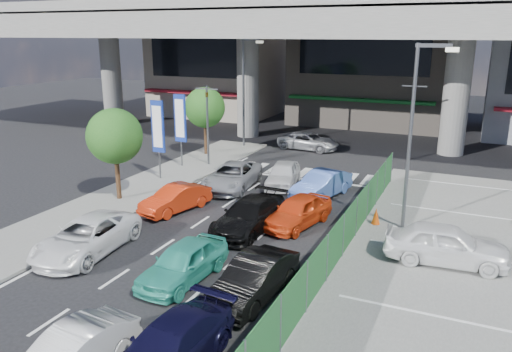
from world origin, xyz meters
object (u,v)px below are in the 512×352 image
at_px(hatch_black_mid_right, 254,279).
at_px(parked_sedan_white, 446,244).
at_px(traffic_light_left, 207,106).
at_px(signboard_far, 180,120).
at_px(signboard_near, 158,129).
at_px(taxi_orange_left, 175,199).
at_px(taxi_orange_right, 298,211).
at_px(crossing_wagon_silver, 308,141).
at_px(traffic_light_right, 413,102).
at_px(sedan_white_mid_left, 86,237).
at_px(sedan_white_front_mid, 283,174).
at_px(wagon_silver_front_left, 232,176).
at_px(street_lamp_right, 416,123).
at_px(street_lamp_left, 246,84).
at_px(tree_far, 205,108).
at_px(minivan_navy_back, 170,346).
at_px(traffic_cone, 376,216).
at_px(kei_truck_front_right, 322,184).
at_px(sedan_black_mid, 249,215).
at_px(tree_near, 115,136).
at_px(taxi_teal_mid, 183,262).

bearing_deg(hatch_black_mid_right, parked_sedan_white, 47.97).
distance_m(traffic_light_left, signboard_far, 1.93).
bearing_deg(signboard_near, taxi_orange_left, -47.93).
relative_size(taxi_orange_right, crossing_wagon_silver, 0.90).
height_order(traffic_light_right, hatch_black_mid_right, traffic_light_right).
height_order(sedan_white_mid_left, sedan_white_front_mid, same).
distance_m(hatch_black_mid_right, wagon_silver_front_left, 12.09).
distance_m(signboard_near, signboard_far, 3.03).
distance_m(street_lamp_right, taxi_orange_right, 6.31).
relative_size(street_lamp_left, taxi_orange_right, 1.98).
height_order(traffic_light_right, tree_far, traffic_light_right).
bearing_deg(traffic_light_left, minivan_navy_back, -63.49).
xyz_separation_m(street_lamp_left, traffic_cone, (12.15, -12.05, -4.33)).
distance_m(minivan_navy_back, hatch_black_mid_right, 4.17).
xyz_separation_m(crossing_wagon_silver, parked_sedan_white, (10.72, -16.21, 0.19)).
height_order(sedan_white_mid_left, crossing_wagon_silver, sedan_white_mid_left).
xyz_separation_m(traffic_light_left, minivan_navy_back, (9.12, -18.29, -3.30)).
bearing_deg(signboard_near, traffic_light_right, 40.91).
xyz_separation_m(traffic_light_left, street_lamp_left, (-0.13, 6.00, 0.83)).
distance_m(traffic_light_right, kei_truck_front_right, 11.12).
relative_size(wagon_silver_front_left, traffic_cone, 6.61).
height_order(sedan_black_mid, wagon_silver_front_left, same).
relative_size(minivan_navy_back, sedan_white_front_mid, 1.08).
bearing_deg(traffic_light_right, tree_far, -161.31).
distance_m(signboard_far, parked_sedan_white, 18.53).
bearing_deg(tree_near, traffic_light_left, 84.29).
xyz_separation_m(traffic_light_right, wagon_silver_front_left, (-8.12, -10.68, -3.25)).
height_order(traffic_light_right, traffic_cone, traffic_light_right).
bearing_deg(street_lamp_left, sedan_white_front_mid, -52.91).
height_order(crossing_wagon_silver, traffic_cone, crossing_wagon_silver).
bearing_deg(tree_far, sedan_white_front_mid, -31.40).
bearing_deg(taxi_orange_right, sedan_white_front_mid, 130.10).
relative_size(tree_near, kei_truck_front_right, 1.15).
distance_m(sedan_black_mid, taxi_orange_right, 2.23).
bearing_deg(crossing_wagon_silver, taxi_teal_mid, -168.79).
relative_size(hatch_black_mid_right, traffic_cone, 5.50).
height_order(traffic_light_right, sedan_black_mid, traffic_light_right).
bearing_deg(street_lamp_right, signboard_near, 172.10).
height_order(traffic_light_left, street_lamp_right, street_lamp_right).
bearing_deg(taxi_orange_left, street_lamp_left, 116.15).
relative_size(signboard_far, crossing_wagon_silver, 1.04).
xyz_separation_m(kei_truck_front_right, crossing_wagon_silver, (-4.15, 10.39, -0.06)).
bearing_deg(street_lamp_right, street_lamp_left, 138.37).
relative_size(taxi_teal_mid, taxi_orange_right, 1.00).
height_order(street_lamp_right, parked_sedan_white, street_lamp_right).
xyz_separation_m(taxi_orange_left, traffic_cone, (9.28, 2.10, -0.19)).
bearing_deg(kei_truck_front_right, taxi_orange_left, -125.39).
xyz_separation_m(taxi_teal_mid, hatch_black_mid_right, (2.74, -0.08, -0.01)).
relative_size(traffic_light_left, traffic_light_right, 1.00).
distance_m(tree_near, sedan_black_mid, 8.36).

